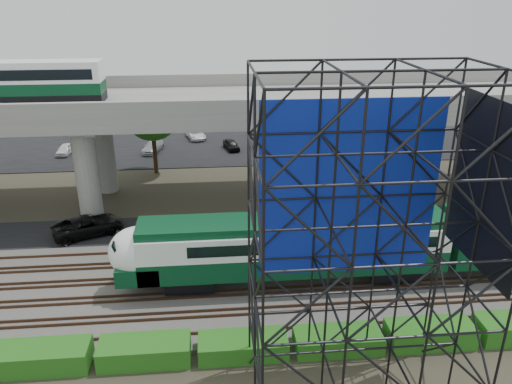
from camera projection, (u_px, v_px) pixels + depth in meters
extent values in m
plane|color=#474233|center=(221.00, 307.00, 29.82)|extent=(140.00, 140.00, 0.00)
cube|color=slate|center=(220.00, 287.00, 31.62)|extent=(90.00, 12.00, 0.20)
cube|color=black|center=(218.00, 228.00, 39.47)|extent=(90.00, 5.00, 0.08)
cube|color=black|center=(213.00, 143.00, 61.12)|extent=(90.00, 18.00, 0.08)
cube|color=#43596F|center=(211.00, 104.00, 81.39)|extent=(140.00, 40.00, 0.03)
cube|color=#472D1E|center=(223.00, 332.00, 27.21)|extent=(90.00, 0.08, 0.16)
cube|color=#472D1E|center=(222.00, 316.00, 28.53)|extent=(90.00, 0.08, 0.16)
cube|color=#472D1E|center=(222.00, 310.00, 29.05)|extent=(90.00, 0.08, 0.16)
cube|color=#472D1E|center=(221.00, 296.00, 30.37)|extent=(90.00, 0.08, 0.16)
cube|color=#472D1E|center=(221.00, 291.00, 30.89)|extent=(90.00, 0.08, 0.16)
cube|color=#472D1E|center=(220.00, 278.00, 32.22)|extent=(90.00, 0.08, 0.16)
cube|color=#472D1E|center=(220.00, 274.00, 32.73)|extent=(90.00, 0.08, 0.16)
cube|color=#472D1E|center=(219.00, 262.00, 34.06)|extent=(90.00, 0.08, 0.16)
cube|color=#472D1E|center=(219.00, 258.00, 34.57)|extent=(90.00, 0.08, 0.16)
cube|color=#472D1E|center=(219.00, 248.00, 35.90)|extent=(90.00, 0.08, 0.16)
cube|color=black|center=(190.00, 279.00, 31.19)|extent=(3.00, 2.20, 0.90)
cube|color=black|center=(392.00, 268.00, 32.31)|extent=(3.00, 2.20, 0.90)
cube|color=#083C1F|center=(293.00, 258.00, 31.31)|extent=(19.00, 3.00, 1.40)
cube|color=white|center=(294.00, 237.00, 30.76)|extent=(19.00, 3.00, 1.50)
cube|color=#083C1F|center=(294.00, 222.00, 30.38)|extent=(19.00, 2.60, 0.50)
cube|color=black|center=(310.00, 236.00, 30.83)|extent=(15.00, 3.06, 0.70)
ellipsoid|color=white|center=(138.00, 252.00, 30.15)|extent=(3.60, 3.00, 3.20)
cube|color=#083C1F|center=(140.00, 267.00, 30.55)|extent=(2.60, 3.00, 1.10)
cube|color=black|center=(119.00, 245.00, 29.87)|extent=(0.48, 2.00, 1.09)
cube|color=#083C1F|center=(508.00, 234.00, 32.14)|extent=(8.00, 3.00, 3.40)
cube|color=#9E9B93|center=(213.00, 106.00, 41.29)|extent=(80.00, 12.00, 1.20)
cube|color=#9E9B93|center=(214.00, 107.00, 35.56)|extent=(80.00, 0.50, 1.10)
cube|color=#9E9B93|center=(212.00, 80.00, 46.15)|extent=(80.00, 0.50, 1.10)
cylinder|color=#9E9B93|center=(87.00, 176.00, 38.95)|extent=(1.80, 1.80, 8.00)
cylinder|color=#9E9B93|center=(104.00, 150.00, 45.40)|extent=(1.80, 1.80, 8.00)
cube|color=#9E9B93|center=(91.00, 119.00, 40.77)|extent=(2.40, 9.00, 0.60)
cylinder|color=#9E9B93|center=(338.00, 168.00, 40.67)|extent=(1.80, 1.80, 8.00)
cylinder|color=#9E9B93|center=(320.00, 144.00, 47.12)|extent=(1.80, 1.80, 8.00)
cube|color=#9E9B93|center=(331.00, 114.00, 42.49)|extent=(2.40, 9.00, 0.60)
cylinder|color=#9E9B93|center=(501.00, 139.00, 48.67)|extent=(1.80, 1.80, 8.00)
cube|color=black|center=(28.00, 98.00, 39.66)|extent=(12.00, 2.50, 0.70)
cube|color=#083C1F|center=(26.00, 88.00, 39.36)|extent=(12.00, 2.50, 0.90)
cube|color=white|center=(23.00, 74.00, 38.94)|extent=(12.00, 2.50, 1.30)
cube|color=black|center=(23.00, 73.00, 38.92)|extent=(11.00, 2.56, 0.80)
cube|color=white|center=(22.00, 63.00, 38.64)|extent=(12.00, 2.40, 0.30)
cube|color=#0E239C|center=(349.00, 190.00, 22.22)|extent=(8.10, 0.08, 8.25)
cube|color=black|center=(487.00, 187.00, 19.35)|extent=(0.06, 5.40, 6.75)
cube|color=#1A6216|center=(43.00, 357.00, 24.86)|extent=(4.60, 1.80, 1.20)
cube|color=#1A6216|center=(145.00, 351.00, 25.29)|extent=(4.60, 1.80, 1.15)
cube|color=#1A6216|center=(243.00, 346.00, 25.75)|extent=(4.60, 1.80, 1.03)
cube|color=#1A6216|center=(338.00, 340.00, 26.18)|extent=(4.60, 1.80, 1.01)
cube|color=#1A6216|center=(430.00, 334.00, 26.59)|extent=(4.60, 1.80, 1.12)
cylinder|color=#382314|center=(384.00, 185.00, 41.63)|extent=(0.44, 0.44, 4.80)
ellipsoid|color=#1A6216|center=(388.00, 148.00, 40.41)|extent=(4.94, 4.94, 4.18)
cylinder|color=#382314|center=(155.00, 150.00, 50.49)|extent=(0.44, 0.44, 4.80)
ellipsoid|color=#1A6216|center=(152.00, 119.00, 49.28)|extent=(4.94, 4.94, 4.18)
imported|color=black|center=(88.00, 225.00, 38.13)|extent=(5.86, 4.42, 1.48)
imported|color=white|center=(65.00, 149.00, 56.67)|extent=(1.66, 3.43, 1.13)
imported|color=#B3B6BB|center=(94.00, 136.00, 61.45)|extent=(2.04, 3.83, 1.20)
imported|color=#A5A8AC|center=(153.00, 146.00, 57.50)|extent=(2.56, 4.51, 1.23)
imported|color=white|center=(196.00, 134.00, 62.54)|extent=(2.83, 4.41, 1.13)
imported|color=black|center=(231.00, 145.00, 58.30)|extent=(2.14, 3.58, 1.14)
imported|color=gray|center=(267.00, 132.00, 63.33)|extent=(1.82, 3.54, 1.11)
imported|color=beige|center=(321.00, 142.00, 59.23)|extent=(1.63, 3.82, 1.10)
imported|color=gray|center=(335.00, 130.00, 64.04)|extent=(2.29, 4.74, 1.30)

